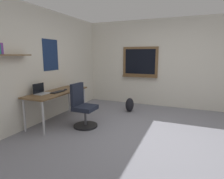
% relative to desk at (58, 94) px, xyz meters
% --- Properties ---
extents(ground_plane, '(5.20, 5.20, 0.00)m').
position_rel_desk_xyz_m(ground_plane, '(-0.07, -2.06, -0.65)').
color(ground_plane, gray).
rests_on(ground_plane, ground).
extents(wall_back, '(5.00, 0.30, 2.60)m').
position_rel_desk_xyz_m(wall_back, '(-0.07, 0.38, 0.65)').
color(wall_back, silver).
rests_on(wall_back, ground).
extents(wall_right, '(0.22, 5.00, 2.60)m').
position_rel_desk_xyz_m(wall_right, '(2.38, -2.04, 0.65)').
color(wall_right, silver).
rests_on(wall_right, ground).
extents(desk, '(1.65, 0.61, 0.72)m').
position_rel_desk_xyz_m(desk, '(0.00, 0.00, 0.00)').
color(desk, brown).
rests_on(desk, ground).
extents(office_chair, '(0.52, 0.52, 0.95)m').
position_rel_desk_xyz_m(office_chair, '(-0.06, -0.70, -0.25)').
color(office_chair, black).
rests_on(office_chair, ground).
extents(laptop, '(0.31, 0.21, 0.23)m').
position_rel_desk_xyz_m(laptop, '(-0.37, 0.15, 0.12)').
color(laptop, '#ADAFB5').
rests_on(laptop, desk).
extents(keyboard, '(0.37, 0.13, 0.02)m').
position_rel_desk_xyz_m(keyboard, '(-0.08, -0.08, 0.08)').
color(keyboard, black).
rests_on(keyboard, desk).
extents(computer_mouse, '(0.10, 0.06, 0.03)m').
position_rel_desk_xyz_m(computer_mouse, '(0.20, -0.08, 0.08)').
color(computer_mouse, '#262628').
rests_on(computer_mouse, desk).
extents(coffee_mug, '(0.08, 0.08, 0.09)m').
position_rel_desk_xyz_m(coffee_mug, '(0.73, -0.03, 0.11)').
color(coffee_mug, silver).
rests_on(coffee_mug, desk).
extents(backpack, '(0.32, 0.22, 0.38)m').
position_rel_desk_xyz_m(backpack, '(1.40, -1.31, -0.46)').
color(backpack, black).
rests_on(backpack, ground).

